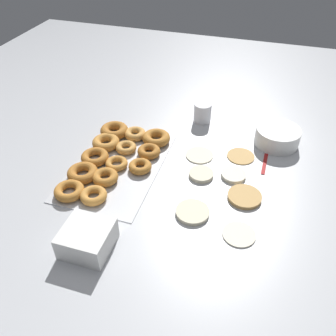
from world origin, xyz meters
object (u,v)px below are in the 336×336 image
Objects in this scene: paper_cup at (203,113)px; pancake_5 at (239,234)px; pancake_3 at (241,156)px; container_stack at (87,239)px; pancake_6 at (201,174)px; pancake_0 at (245,197)px; donut_tray at (115,157)px; pancake_2 at (200,155)px; batter_bowl at (277,136)px; spatula at (267,150)px; pancake_1 at (193,212)px; pancake_4 at (234,175)px.

pancake_5 is at bearing 22.89° from paper_cup.
container_stack reaches higher than pancake_3.
pancake_3 is 1.19× the size of pancake_6.
donut_tray reaches higher than pancake_0.
pancake_5 reaches higher than pancake_3.
pancake_5 is 1.14× the size of pancake_6.
pancake_0 is 0.51m from paper_cup.
pancake_5 is (0.36, 0.21, 0.00)m from pancake_2.
batter_bowl is (-0.36, 0.08, 0.03)m from pancake_0.
batter_bowl is (-0.17, 0.28, 0.03)m from pancake_2.
paper_cup reaches higher than pancake_2.
container_stack reaches higher than donut_tray.
pancake_5 is 0.58× the size of batter_bowl.
pancake_2 is at bearing -58.41° from batter_bowl.
pancake_3 is 0.19m from batter_bowl.
spatula is (-0.30, 0.05, -0.00)m from pancake_0.
pancake_6 is at bearing -37.84° from pancake_3.
batter_bowl is at bearing 145.03° from container_stack.
pancake_6 is 0.34m from donut_tray.
pancake_3 is at bearing 104.89° from pancake_2.
paper_cup is (-0.61, -0.26, 0.04)m from pancake_5.
batter_bowl is 2.06× the size of paper_cup.
pancake_1 is 0.57m from paper_cup.
pancake_1 reaches higher than pancake_5.
pancake_4 is 0.58m from container_stack.
spatula is at bearing 152.50° from pancake_4.
paper_cup is (-0.25, -0.05, 0.04)m from pancake_2.
batter_bowl is 1.28× the size of container_stack.
pancake_1 is 1.23× the size of pancake_6.
pancake_3 is 0.45× the size of spatula.
donut_tray reaches higher than pancake_2.
paper_cup is (-0.34, -0.20, 0.04)m from pancake_4.
pancake_0 is 0.17m from pancake_5.
pancake_0 is at bearing -177.83° from pancake_5.
pancake_5 is at bearing 175.40° from spatula.
donut_tray is 2.87× the size of batter_bowl.
pancake_3 is 0.13m from pancake_4.
donut_tray is (0.04, -0.45, 0.01)m from pancake_4.
pancake_2 is at bearing -75.11° from pancake_3.
spatula is at bearing -27.30° from batter_bowl.
pancake_3 is 0.69m from container_stack.
container_stack is (0.53, -0.21, 0.03)m from pancake_2.
container_stack is 1.61× the size of paper_cup.
pancake_0 is 0.12m from pancake_4.
pancake_3 is at bearing 147.31° from container_stack.
pancake_1 is 1.02× the size of pancake_2.
pancake_3 is 0.12m from spatula.
pancake_4 is at bearing 156.47° from pancake_1.
pancake_3 is 0.77× the size of container_stack.
container_stack reaches higher than pancake_6.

